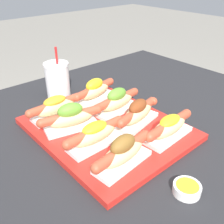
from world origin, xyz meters
name	(u,v)px	position (x,y,z in m)	size (l,w,h in m)	color
patio_table	(141,198)	(0.00, 0.00, 0.36)	(1.08, 1.12, 0.72)	#232326
serving_tray	(107,128)	(-0.04, -0.14, 0.73)	(0.45, 0.37, 0.02)	red
hot_dog_0	(55,107)	(-0.18, -0.22, 0.77)	(0.06, 0.20, 0.07)	white
hot_dog_1	(71,118)	(-0.09, -0.23, 0.77)	(0.09, 0.19, 0.08)	white
hot_dog_2	(95,134)	(0.01, -0.22, 0.77)	(0.06, 0.20, 0.07)	white
hot_dog_3	(123,152)	(0.12, -0.22, 0.77)	(0.07, 0.20, 0.08)	white
hot_dog_4	(95,91)	(-0.20, -0.06, 0.77)	(0.09, 0.19, 0.08)	white
hot_dog_5	(117,101)	(-0.08, -0.06, 0.77)	(0.07, 0.20, 0.08)	white
hot_dog_6	(138,113)	(0.01, -0.06, 0.77)	(0.09, 0.19, 0.08)	white
hot_dog_7	(169,127)	(0.12, -0.05, 0.77)	(0.07, 0.20, 0.06)	white
sauce_bowl	(187,189)	(0.26, -0.17, 0.73)	(0.06, 0.06, 0.02)	white
drink_cup	(58,80)	(-0.33, -0.12, 0.79)	(0.09, 0.09, 0.19)	white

